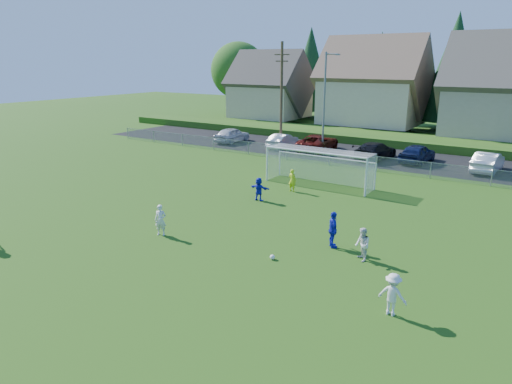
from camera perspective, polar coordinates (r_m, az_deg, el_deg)
ground at (r=19.49m, az=-13.17°, el=-9.47°), size 160.00×160.00×0.00m
asphalt_lot at (r=42.31m, az=14.66°, el=4.33°), size 60.00×60.00×0.00m
grass_embankment at (r=49.31m, az=17.55°, el=6.20°), size 70.00×6.00×0.80m
soccer_ball at (r=19.89m, az=2.06°, el=-8.13°), size 0.22×0.22×0.22m
player_white_a at (r=22.80m, az=-11.85°, el=-3.46°), size 0.67×0.57×1.54m
player_white_b at (r=20.06m, az=13.15°, el=-6.42°), size 0.88×0.90×1.47m
player_white_c at (r=16.28m, az=16.70°, el=-12.16°), size 1.00×0.62×1.51m
player_blue_a at (r=21.13m, az=9.60°, el=-4.67°), size 0.95×1.05×1.72m
player_blue_b at (r=27.81m, az=0.37°, el=0.36°), size 1.35×0.46×1.44m
goalkeeper at (r=29.87m, az=4.56°, el=1.47°), size 0.57×0.39×1.49m
car_a at (r=48.14m, az=-3.03°, el=7.15°), size 1.84×4.56×1.55m
car_b at (r=45.00m, az=3.33°, el=6.41°), size 1.65×4.30×1.40m
car_c at (r=43.83m, az=7.72°, el=6.14°), size 2.97×5.78×1.56m
car_d at (r=40.97m, az=14.67°, el=5.02°), size 2.69×5.39×1.50m
car_e at (r=40.66m, az=19.51°, el=4.60°), size 2.31×4.81×1.58m
car_f at (r=39.33m, az=26.99°, el=3.36°), size 1.96×4.77×1.54m
soccer_goal at (r=31.55m, az=8.05°, el=3.80°), size 7.42×1.90×2.50m
chainlink_fence at (r=37.11m, az=11.95°, el=3.89°), size 52.06×0.06×1.20m
streetlight at (r=41.87m, az=8.59°, el=11.25°), size 1.38×0.18×9.00m
utility_pole at (r=45.06m, az=3.20°, el=12.13°), size 1.60×0.26×10.00m
houses_row at (r=55.48m, az=22.41°, el=13.99°), size 53.90×11.45×13.27m
tree_row at (r=61.82m, az=22.70°, el=13.67°), size 65.98×12.36×13.80m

